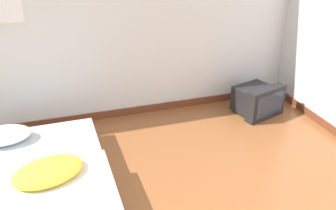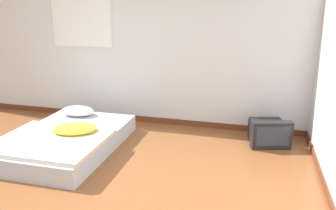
# 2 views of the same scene
# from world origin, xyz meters

# --- Properties ---
(wall_back) EXTENTS (7.86, 0.08, 2.60)m
(wall_back) POSITION_xyz_m (-0.01, 2.46, 1.29)
(wall_back) COLOR silver
(wall_back) RESTS_ON ground_plane
(mattress_bed) EXTENTS (1.31, 1.87, 0.38)m
(mattress_bed) POSITION_xyz_m (-0.45, 1.08, 0.15)
(mattress_bed) COLOR silver
(mattress_bed) RESTS_ON ground_plane
(crt_tv) EXTENTS (0.59, 0.56, 0.38)m
(crt_tv) POSITION_xyz_m (2.16, 1.98, 0.18)
(crt_tv) COLOR black
(crt_tv) RESTS_ON ground_plane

